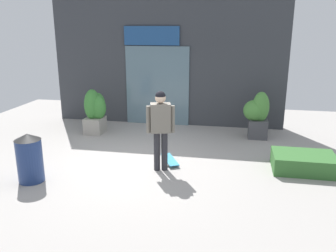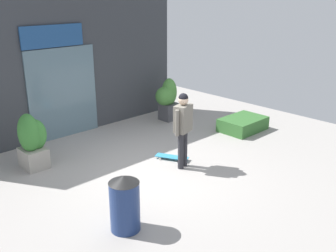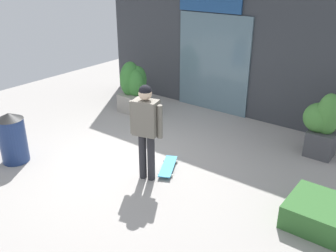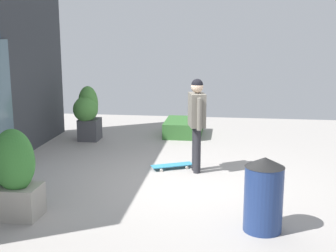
{
  "view_description": "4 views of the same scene",
  "coord_description": "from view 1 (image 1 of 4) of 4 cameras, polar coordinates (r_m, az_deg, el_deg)",
  "views": [
    {
      "loc": [
        2.05,
        -7.11,
        2.96
      ],
      "look_at": [
        0.64,
        0.22,
        0.83
      ],
      "focal_mm": 37.53,
      "sensor_mm": 36.0,
      "label": 1
    },
    {
      "loc": [
        -5.08,
        -5.8,
        3.73
      ],
      "look_at": [
        0.64,
        0.22,
        0.83
      ],
      "focal_mm": 41.31,
      "sensor_mm": 36.0,
      "label": 2
    },
    {
      "loc": [
        4.28,
        -4.6,
        3.47
      ],
      "look_at": [
        0.64,
        0.22,
        0.83
      ],
      "focal_mm": 39.98,
      "sensor_mm": 36.0,
      "label": 3
    },
    {
      "loc": [
        -7.37,
        -0.86,
        2.52
      ],
      "look_at": [
        0.64,
        0.22,
        0.83
      ],
      "focal_mm": 48.38,
      "sensor_mm": 36.0,
      "label": 4
    }
  ],
  "objects": [
    {
      "name": "hedge_ledge",
      "position": [
        7.98,
        21.16,
        -5.54
      ],
      "size": [
        1.28,
        0.9,
        0.37
      ],
      "primitive_type": "cube",
      "color": "#33662D",
      "rests_on": "ground_plane"
    },
    {
      "name": "skateboarder",
      "position": [
        7.21,
        -1.22,
        0.54
      ],
      "size": [
        0.57,
        0.35,
        1.7
      ],
      "rotation": [
        0.0,
        0.0,
        1.82
      ],
      "color": "#28282D",
      "rests_on": "ground_plane"
    },
    {
      "name": "skateboard",
      "position": [
        7.93,
        0.3,
        -5.47
      ],
      "size": [
        0.54,
        0.8,
        0.08
      ],
      "rotation": [
        0.0,
        0.0,
        2.03
      ],
      "color": "teal",
      "rests_on": "ground_plane"
    },
    {
      "name": "ground_plane",
      "position": [
        7.97,
        -4.87,
        -5.9
      ],
      "size": [
        12.0,
        12.0,
        0.0
      ],
      "primitive_type": "plane",
      "color": "#9E9993"
    },
    {
      "name": "planter_box_left",
      "position": [
        10.15,
        -11.71,
        2.62
      ],
      "size": [
        0.61,
        0.73,
        1.26
      ],
      "color": "gray",
      "rests_on": "ground_plane"
    },
    {
      "name": "planter_box_right",
      "position": [
        9.8,
        14.25,
        2.08
      ],
      "size": [
        0.68,
        0.57,
        1.27
      ],
      "color": "#47474C",
      "rests_on": "ground_plane"
    },
    {
      "name": "trash_bin",
      "position": [
        7.36,
        -21.57,
        -4.8
      ],
      "size": [
        0.5,
        0.5,
        0.98
      ],
      "color": "navy",
      "rests_on": "ground_plane"
    },
    {
      "name": "building_facade",
      "position": [
        10.76,
        -0.25,
        10.67
      ],
      "size": [
        7.04,
        0.31,
        3.99
      ],
      "color": "#383A3F",
      "rests_on": "ground_plane"
    }
  ]
}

